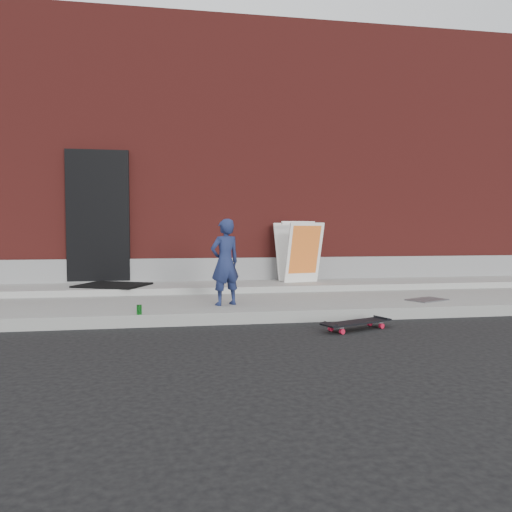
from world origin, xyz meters
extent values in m
plane|color=black|center=(0.00, 0.00, 0.00)|extent=(80.00, 80.00, 0.00)
cube|color=gray|center=(0.00, 1.50, 0.07)|extent=(20.00, 3.00, 0.15)
cube|color=#999893|center=(0.00, 2.40, 0.20)|extent=(20.00, 1.20, 0.10)
cube|color=maroon|center=(0.00, 7.00, 2.50)|extent=(20.00, 8.00, 5.00)
cube|color=gray|center=(0.00, 2.97, 0.45)|extent=(20.00, 0.10, 0.40)
cube|color=black|center=(-2.60, 2.96, 1.40)|extent=(1.05, 0.12, 2.25)
imported|color=#1B244C|center=(-0.65, 0.62, 0.73)|extent=(0.50, 0.42, 1.15)
cylinder|color=#B7122D|center=(0.99, -0.34, 0.03)|extent=(0.07, 0.06, 0.06)
cylinder|color=#B7122D|center=(1.07, -0.52, 0.03)|extent=(0.07, 0.06, 0.06)
cylinder|color=#B7122D|center=(0.43, -0.57, 0.03)|extent=(0.07, 0.06, 0.06)
cylinder|color=#B7122D|center=(0.50, -0.75, 0.03)|extent=(0.07, 0.06, 0.06)
cube|color=#AEAEB3|center=(1.03, -0.43, 0.07)|extent=(0.12, 0.20, 0.02)
cube|color=#AEAEB3|center=(0.46, -0.66, 0.07)|extent=(0.12, 0.20, 0.02)
cube|color=black|center=(0.75, -0.55, 0.09)|extent=(0.90, 0.54, 0.02)
cube|color=white|center=(0.88, 2.28, 0.77)|extent=(0.68, 0.41, 1.03)
cube|color=white|center=(0.79, 2.74, 0.77)|extent=(0.68, 0.41, 1.03)
cube|color=yellow|center=(0.89, 2.26, 0.71)|extent=(0.56, 0.32, 0.82)
cube|color=white|center=(0.83, 2.51, 1.28)|extent=(0.63, 0.18, 0.05)
cylinder|color=#198124|center=(-1.74, 0.05, 0.21)|extent=(0.07, 0.07, 0.12)
cube|color=black|center=(-2.30, 2.31, 0.26)|extent=(1.28, 1.17, 0.03)
cube|color=#5C5D62|center=(2.24, 0.59, 0.16)|extent=(0.64, 0.54, 0.02)
camera|label=1|loc=(-1.35, -5.98, 1.16)|focal=35.00mm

